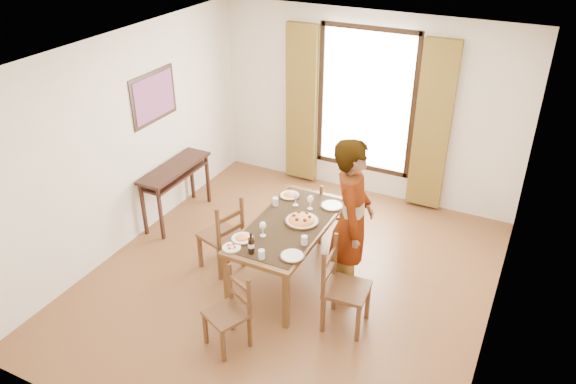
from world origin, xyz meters
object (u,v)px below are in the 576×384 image
at_px(console_table, 175,174).
at_px(dining_table, 289,229).
at_px(man, 352,221).
at_px(pasta_platter, 302,218).

xyz_separation_m(console_table, dining_table, (1.99, -0.54, 0.00)).
xyz_separation_m(dining_table, man, (0.74, 0.04, 0.28)).
xyz_separation_m(man, pasta_platter, (-0.62, 0.05, -0.16)).
bearing_deg(man, dining_table, 76.67).
distance_m(man, pasta_platter, 0.64).
bearing_deg(pasta_platter, console_table, 168.13).
bearing_deg(dining_table, pasta_platter, 38.56).
bearing_deg(dining_table, man, 3.21).
bearing_deg(man, console_table, 63.14).
height_order(dining_table, pasta_platter, pasta_platter).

